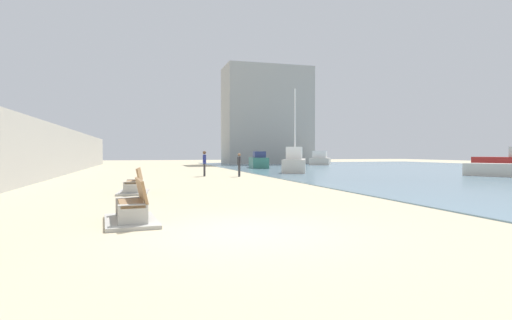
# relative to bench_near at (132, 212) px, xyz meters

# --- Properties ---
(ground_plane) EXTENTS (120.00, 120.00, 0.00)m
(ground_plane) POSITION_rel_bench_near_xyz_m (2.09, 16.37, -0.23)
(ground_plane) COLOR #C6B793
(seawall) EXTENTS (0.80, 64.00, 3.35)m
(seawall) POSITION_rel_bench_near_xyz_m (-5.41, 16.37, 1.44)
(seawall) COLOR #ADAAA3
(seawall) RESTS_ON ground
(water_bay) EXTENTS (36.00, 68.00, 0.04)m
(water_bay) POSITION_rel_bench_near_xyz_m (26.09, 16.37, -0.21)
(water_bay) COLOR #6B8EA3
(water_bay) RESTS_ON ground
(bench_near) EXTENTS (1.29, 2.19, 0.98)m
(bench_near) POSITION_rel_bench_near_xyz_m (0.00, 0.00, 0.00)
(bench_near) COLOR #ADAAA3
(bench_near) RESTS_ON ground
(bench_far) EXTENTS (1.23, 2.16, 0.98)m
(bench_far) POSITION_rel_bench_near_xyz_m (-0.09, 6.77, 0.00)
(bench_far) COLOR #ADAAA3
(bench_far) RESTS_ON ground
(person_walking) EXTENTS (0.31, 0.48, 1.54)m
(person_walking) POSITION_rel_bench_near_xyz_m (6.30, 16.01, 0.65)
(person_walking) COLOR #333338
(person_walking) RESTS_ON ground
(person_standing) EXTENTS (0.23, 0.53, 1.69)m
(person_standing) POSITION_rel_bench_near_xyz_m (4.16, 17.01, 0.75)
(person_standing) COLOR #333338
(person_standing) RESTS_ON ground
(boat_outer) EXTENTS (2.30, 4.90, 1.65)m
(boat_outer) POSITION_rel_bench_near_xyz_m (11.42, 29.12, 0.45)
(boat_outer) COLOR #337060
(boat_outer) RESTS_ON water_bay
(boat_far_left) EXTENTS (4.45, 5.38, 1.74)m
(boat_far_left) POSITION_rel_bench_near_xyz_m (21.98, 37.28, 0.44)
(boat_far_left) COLOR beige
(boat_far_left) RESTS_ON water_bay
(boat_far_right) EXTENTS (4.51, 7.56, 6.78)m
(boat_far_right) POSITION_rel_bench_near_xyz_m (12.05, 20.79, 0.55)
(boat_far_right) COLOR beige
(boat_far_right) RESTS_ON water_bay
(harbor_building) EXTENTS (12.00, 6.00, 13.49)m
(harbor_building) POSITION_rel_bench_near_xyz_m (17.09, 44.37, 6.51)
(harbor_building) COLOR #9E9E99
(harbor_building) RESTS_ON ground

